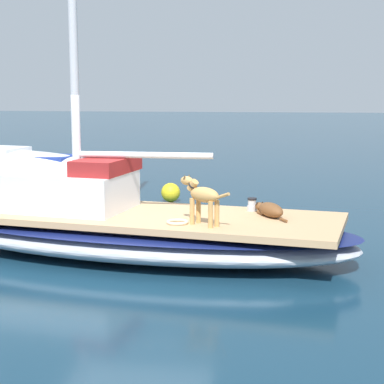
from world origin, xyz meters
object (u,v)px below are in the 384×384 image
(dog_tan, at_px, (202,196))
(mooring_buoy, at_px, (171,192))
(deck_winch, at_px, (252,205))
(dog_brown, at_px, (270,210))
(moored_boat_starboard_side, at_px, (5,165))
(coiled_rope, at_px, (177,222))
(sailboat_main, at_px, (130,232))

(dog_tan, distance_m, mooring_buoy, 5.66)
(dog_tan, bearing_deg, deck_winch, -29.53)
(mooring_buoy, bearing_deg, deck_winch, -154.22)
(dog_brown, relative_size, moored_boat_starboard_side, 0.12)
(coiled_rope, height_order, mooring_buoy, coiled_rope)
(moored_boat_starboard_side, bearing_deg, mooring_buoy, -112.72)
(deck_winch, bearing_deg, coiled_rope, 137.50)
(dog_brown, xyz_separation_m, dog_tan, (-0.74, 0.95, 0.32))
(dog_brown, bearing_deg, deck_winch, 34.00)
(dog_brown, relative_size, coiled_rope, 2.69)
(deck_winch, xyz_separation_m, mooring_buoy, (4.25, 2.05, -0.54))
(deck_winch, distance_m, coiled_rope, 1.53)
(dog_tan, xyz_separation_m, coiled_rope, (0.05, 0.37, -0.40))
(sailboat_main, relative_size, mooring_buoy, 17.17)
(dog_tan, height_order, mooring_buoy, dog_tan)
(moored_boat_starboard_side, bearing_deg, coiled_rope, -141.39)
(coiled_rope, bearing_deg, deck_winch, -42.50)
(dog_brown, bearing_deg, coiled_rope, 117.74)
(coiled_rope, height_order, moored_boat_starboard_side, moored_boat_starboard_side)
(dog_tan, relative_size, mooring_buoy, 1.82)
(mooring_buoy, bearing_deg, sailboat_main, -178.32)
(sailboat_main, relative_size, dog_brown, 8.67)
(dog_tan, bearing_deg, mooring_buoy, 14.35)
(dog_brown, height_order, coiled_rope, dog_brown)
(coiled_rope, xyz_separation_m, moored_boat_starboard_side, (7.43, 5.93, -0.15))
(sailboat_main, relative_size, deck_winch, 35.97)
(coiled_rope, relative_size, moored_boat_starboard_side, 0.04)
(dog_tan, relative_size, deck_winch, 3.81)
(dog_tan, height_order, moored_boat_starboard_side, moored_boat_starboard_side)
(sailboat_main, xyz_separation_m, deck_winch, (0.40, -1.92, 0.42))
(sailboat_main, height_order, dog_brown, dog_brown)
(dog_tan, relative_size, moored_boat_starboard_side, 0.11)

